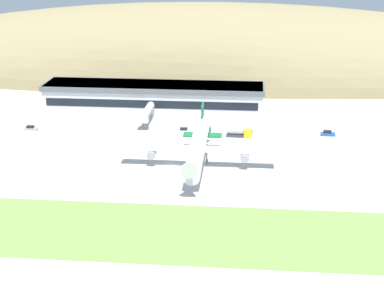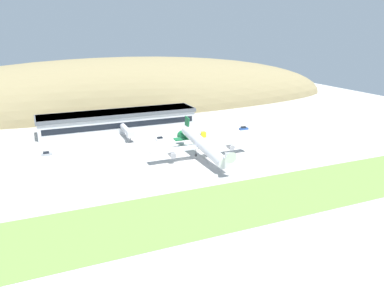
{
  "view_description": "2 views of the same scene",
  "coord_description": "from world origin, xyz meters",
  "px_view_note": "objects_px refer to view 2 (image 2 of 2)",
  "views": [
    {
      "loc": [
        21.4,
        -160.95,
        60.35
      ],
      "look_at": [
        5.64,
        1.67,
        5.84
      ],
      "focal_mm": 60.0,
      "sensor_mm": 36.0,
      "label": 1
    },
    {
      "loc": [
        -50.36,
        -125.86,
        48.84
      ],
      "look_at": [
        4.16,
        2.01,
        5.75
      ],
      "focal_mm": 35.0,
      "sensor_mm": 36.0,
      "label": 2
    }
  ],
  "objects_px": {
    "cargo_airplane": "(202,145)",
    "service_car_1": "(47,154)",
    "fuel_truck": "(197,134)",
    "service_car_0": "(160,139)",
    "terminal_building": "(119,120)",
    "traffic_cone_0": "(159,150)",
    "jetway_0": "(127,131)",
    "service_car_2": "(244,128)"
  },
  "relations": [
    {
      "from": "cargo_airplane",
      "to": "service_car_1",
      "type": "xyz_separation_m",
      "value": [
        -55.77,
        28.25,
        -5.09
      ]
    },
    {
      "from": "fuel_truck",
      "to": "service_car_1",
      "type": "bearing_deg",
      "value": 179.73
    },
    {
      "from": "service_car_0",
      "to": "fuel_truck",
      "type": "bearing_deg",
      "value": -9.14
    },
    {
      "from": "terminal_building",
      "to": "traffic_cone_0",
      "type": "xyz_separation_m",
      "value": [
        8.25,
        -39.06,
        -5.16
      ]
    },
    {
      "from": "fuel_truck",
      "to": "traffic_cone_0",
      "type": "height_order",
      "value": "fuel_truck"
    },
    {
      "from": "jetway_0",
      "to": "service_car_2",
      "type": "relative_size",
      "value": 3.79
    },
    {
      "from": "cargo_airplane",
      "to": "service_car_1",
      "type": "height_order",
      "value": "cargo_airplane"
    },
    {
      "from": "cargo_airplane",
      "to": "traffic_cone_0",
      "type": "height_order",
      "value": "cargo_airplane"
    },
    {
      "from": "terminal_building",
      "to": "service_car_0",
      "type": "distance_m",
      "value": 28.47
    },
    {
      "from": "service_car_2",
      "to": "fuel_truck",
      "type": "relative_size",
      "value": 0.56
    },
    {
      "from": "terminal_building",
      "to": "service_car_0",
      "type": "relative_size",
      "value": 17.65
    },
    {
      "from": "jetway_0",
      "to": "service_car_1",
      "type": "xyz_separation_m",
      "value": [
        -35.55,
        -10.1,
        -3.34
      ]
    },
    {
      "from": "traffic_cone_0",
      "to": "jetway_0",
      "type": "bearing_deg",
      "value": 110.23
    },
    {
      "from": "traffic_cone_0",
      "to": "service_car_1",
      "type": "bearing_deg",
      "value": 164.73
    },
    {
      "from": "fuel_truck",
      "to": "traffic_cone_0",
      "type": "bearing_deg",
      "value": -152.58
    },
    {
      "from": "service_car_1",
      "to": "service_car_2",
      "type": "height_order",
      "value": "service_car_2"
    },
    {
      "from": "cargo_airplane",
      "to": "service_car_0",
      "type": "relative_size",
      "value": 10.34
    },
    {
      "from": "service_car_1",
      "to": "terminal_building",
      "type": "bearing_deg",
      "value": 37.47
    },
    {
      "from": "terminal_building",
      "to": "jetway_0",
      "type": "height_order",
      "value": "terminal_building"
    },
    {
      "from": "service_car_2",
      "to": "service_car_1",
      "type": "bearing_deg",
      "value": -177.78
    },
    {
      "from": "service_car_1",
      "to": "cargo_airplane",
      "type": "bearing_deg",
      "value": -26.86
    },
    {
      "from": "cargo_airplane",
      "to": "service_car_1",
      "type": "relative_size",
      "value": 10.87
    },
    {
      "from": "service_car_2",
      "to": "fuel_truck",
      "type": "height_order",
      "value": "fuel_truck"
    },
    {
      "from": "service_car_0",
      "to": "service_car_2",
      "type": "bearing_deg",
      "value": 1.48
    },
    {
      "from": "terminal_building",
      "to": "jetway_0",
      "type": "relative_size",
      "value": 4.53
    },
    {
      "from": "service_car_2",
      "to": "fuel_truck",
      "type": "bearing_deg",
      "value": -171.83
    },
    {
      "from": "service_car_1",
      "to": "traffic_cone_0",
      "type": "relative_size",
      "value": 7.16
    },
    {
      "from": "service_car_0",
      "to": "service_car_2",
      "type": "relative_size",
      "value": 0.97
    },
    {
      "from": "cargo_airplane",
      "to": "service_car_0",
      "type": "bearing_deg",
      "value": 102.81
    },
    {
      "from": "jetway_0",
      "to": "traffic_cone_0",
      "type": "relative_size",
      "value": 29.33
    },
    {
      "from": "cargo_airplane",
      "to": "service_car_0",
      "type": "distance_m",
      "value": 31.91
    },
    {
      "from": "service_car_0",
      "to": "service_car_2",
      "type": "distance_m",
      "value": 44.63
    },
    {
      "from": "jetway_0",
      "to": "fuel_truck",
      "type": "xyz_separation_m",
      "value": [
        30.49,
        -10.41,
        -2.5
      ]
    },
    {
      "from": "terminal_building",
      "to": "service_car_2",
      "type": "distance_m",
      "value": 62.75
    },
    {
      "from": "terminal_building",
      "to": "fuel_truck",
      "type": "xyz_separation_m",
      "value": [
        30.63,
        -27.45,
        -3.95
      ]
    },
    {
      "from": "service_car_2",
      "to": "jetway_0",
      "type": "bearing_deg",
      "value": 173.6
    },
    {
      "from": "terminal_building",
      "to": "service_car_1",
      "type": "xyz_separation_m",
      "value": [
        -35.41,
        -27.14,
        -4.79
      ]
    },
    {
      "from": "service_car_0",
      "to": "fuel_truck",
      "type": "xyz_separation_m",
      "value": [
        17.26,
        -2.78,
        0.86
      ]
    },
    {
      "from": "cargo_airplane",
      "to": "fuel_truck",
      "type": "relative_size",
      "value": 5.6
    },
    {
      "from": "jetway_0",
      "to": "traffic_cone_0",
      "type": "xyz_separation_m",
      "value": [
        8.12,
        -22.02,
        -3.71
      ]
    },
    {
      "from": "service_car_0",
      "to": "cargo_airplane",
      "type": "bearing_deg",
      "value": -77.19
    },
    {
      "from": "traffic_cone_0",
      "to": "cargo_airplane",
      "type": "bearing_deg",
      "value": -53.45
    }
  ]
}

